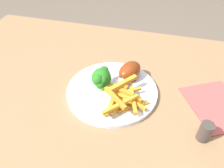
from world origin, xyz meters
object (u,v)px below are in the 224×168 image
object	(u,v)px
dining_table	(93,109)
carrot_fries_pile	(123,97)
broccoli_floret_back	(102,76)
broccoli_floret_front	(101,78)
chicken_drumstick_near	(129,72)
broccoli_floret_middle	(102,80)
pepper_shaker	(205,132)
dinner_plate	(112,91)
chicken_drumstick_far	(127,73)

from	to	relation	value
dining_table	carrot_fries_pile	size ratio (longest dim) A/B	7.03
broccoli_floret_back	carrot_fries_pile	size ratio (longest dim) A/B	0.42
broccoli_floret_front	chicken_drumstick_near	size ratio (longest dim) A/B	0.52
broccoli_floret_middle	carrot_fries_pile	world-z (taller)	broccoli_floret_middle
pepper_shaker	carrot_fries_pile	bearing A→B (deg)	-15.06
broccoli_floret_front	broccoli_floret_back	xyz separation A→B (m)	(-0.00, -0.01, -0.00)
dinner_plate	broccoli_floret_front	distance (m)	0.06
broccoli_floret_middle	carrot_fries_pile	xyz separation A→B (m)	(-0.07, 0.03, -0.02)
broccoli_floret_back	chicken_drumstick_far	xyz separation A→B (m)	(-0.06, -0.05, -0.02)
broccoli_floret_front	broccoli_floret_back	size ratio (longest dim) A/B	1.13
dinner_plate	pepper_shaker	bearing A→B (deg)	158.64
broccoli_floret_back	chicken_drumstick_far	bearing A→B (deg)	-138.14
chicken_drumstick_near	pepper_shaker	world-z (taller)	chicken_drumstick_near
chicken_drumstick_far	pepper_shaker	bearing A→B (deg)	144.39
chicken_drumstick_far	chicken_drumstick_near	bearing A→B (deg)	-150.11
dining_table	broccoli_floret_middle	xyz separation A→B (m)	(-0.04, 0.03, 0.16)
dinner_plate	broccoli_floret_middle	xyz separation A→B (m)	(0.03, 0.01, 0.04)
dining_table	broccoli_floret_front	world-z (taller)	broccoli_floret_front
dinner_plate	broccoli_floret_middle	bearing A→B (deg)	19.00
dinner_plate	carrot_fries_pile	size ratio (longest dim) A/B	1.71
dining_table	broccoli_floret_front	distance (m)	0.17
carrot_fries_pile	broccoli_floret_middle	bearing A→B (deg)	-25.11
broccoli_floret_back	broccoli_floret_front	bearing A→B (deg)	88.89
dining_table	carrot_fries_pile	distance (m)	0.19
dinner_plate	chicken_drumstick_near	world-z (taller)	chicken_drumstick_near
carrot_fries_pile	chicken_drumstick_far	xyz separation A→B (m)	(0.01, -0.10, 0.00)
broccoli_floret_front	broccoli_floret_back	world-z (taller)	broccoli_floret_front
dining_table	chicken_drumstick_near	size ratio (longest dim) A/B	7.77
broccoli_floret_back	pepper_shaker	xyz separation A→B (m)	(-0.27, 0.10, -0.03)
chicken_drumstick_near	pepper_shaker	distance (m)	0.26
dining_table	broccoli_floret_middle	distance (m)	0.17
dining_table	broccoli_floret_middle	size ratio (longest dim) A/B	17.22
broccoli_floret_middle	chicken_drumstick_far	world-z (taller)	broccoli_floret_middle
broccoli_floret_middle	pepper_shaker	world-z (taller)	broccoli_floret_middle
broccoli_floret_middle	pepper_shaker	distance (m)	0.29
broccoli_floret_middle	chicken_drumstick_far	bearing A→B (deg)	-130.57
dinner_plate	broccoli_floret_back	world-z (taller)	broccoli_floret_back
carrot_fries_pile	chicken_drumstick_near	xyz separation A→B (m)	(0.01, -0.10, 0.01)
broccoli_floret_middle	chicken_drumstick_far	size ratio (longest dim) A/B	0.52
broccoli_floret_front	chicken_drumstick_near	xyz separation A→B (m)	(-0.06, -0.07, -0.02)
pepper_shaker	dinner_plate	bearing A→B (deg)	-21.36
chicken_drumstick_near	carrot_fries_pile	bearing A→B (deg)	93.65
chicken_drumstick_near	pepper_shaker	xyz separation A→B (m)	(-0.21, 0.16, -0.01)
broccoli_floret_middle	broccoli_floret_front	bearing A→B (deg)	-38.89
chicken_drumstick_near	pepper_shaker	bearing A→B (deg)	143.31
broccoli_floret_middle	chicken_drumstick_near	xyz separation A→B (m)	(-0.06, -0.07, -0.01)
broccoli_floret_front	carrot_fries_pile	world-z (taller)	broccoli_floret_front
broccoli_floret_middle	broccoli_floret_back	size ratio (longest dim) A/B	0.98
chicken_drumstick_far	broccoli_floret_middle	bearing A→B (deg)	49.43
broccoli_floret_back	broccoli_floret_middle	bearing A→B (deg)	102.04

